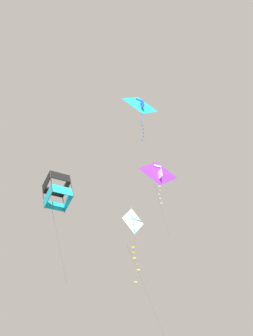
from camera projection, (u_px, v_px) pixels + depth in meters
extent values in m
pyramid|color=purple|center=(159.00, 173.00, 27.89)|extent=(2.46, 0.94, 1.57)
cube|color=white|center=(160.00, 174.00, 27.68)|extent=(0.23, 0.69, 0.80)
cube|color=white|center=(158.00, 166.00, 28.28)|extent=(0.61, 0.23, 0.17)
cylinder|color=#47474C|center=(160.00, 184.00, 27.36)|extent=(0.04, 0.04, 0.34)
cube|color=white|center=(159.00, 186.00, 27.29)|extent=(0.15, 0.11, 0.06)
cylinder|color=#47474C|center=(160.00, 188.00, 27.18)|extent=(0.07, 0.01, 0.34)
cube|color=white|center=(160.00, 190.00, 27.07)|extent=(0.14, 0.13, 0.06)
cylinder|color=#47474C|center=(160.00, 192.00, 27.00)|extent=(0.05, 0.07, 0.34)
cube|color=white|center=(159.00, 194.00, 26.93)|extent=(0.15, 0.11, 0.06)
cylinder|color=#47474C|center=(160.00, 196.00, 26.83)|extent=(0.06, 0.05, 0.34)
cube|color=white|center=(160.00, 198.00, 26.73)|extent=(0.16, 0.10, 0.06)
cylinder|color=#47474C|center=(161.00, 201.00, 26.68)|extent=(0.07, 0.12, 0.35)
cube|color=white|center=(162.00, 203.00, 26.63)|extent=(0.13, 0.14, 0.06)
cylinder|color=#47474C|center=(162.00, 210.00, 26.80)|extent=(0.80, 0.35, 4.16)
cube|color=black|center=(60.00, 177.00, 20.92)|extent=(1.24, 0.72, 0.59)
cube|color=black|center=(53.00, 192.00, 21.47)|extent=(1.24, 0.72, 0.59)
cube|color=black|center=(66.00, 187.00, 21.47)|extent=(0.51, 1.29, 1.11)
cube|color=black|center=(47.00, 182.00, 20.92)|extent=(0.51, 1.29, 1.11)
cube|color=#1EB2C6|center=(62.00, 190.00, 20.00)|extent=(1.24, 0.72, 0.59)
cube|color=#1EB2C6|center=(54.00, 206.00, 20.55)|extent=(1.24, 0.72, 0.59)
cube|color=#1EB2C6|center=(68.00, 200.00, 20.55)|extent=(0.51, 1.29, 1.11)
cube|color=#1EB2C6|center=(48.00, 196.00, 20.00)|extent=(0.51, 1.29, 1.11)
cylinder|color=#332D28|center=(71.00, 186.00, 20.73)|extent=(0.36, 0.86, 1.75)
cylinder|color=#332D28|center=(51.00, 181.00, 20.19)|extent=(0.36, 0.86, 1.75)
cylinder|color=#332D28|center=(63.00, 201.00, 21.28)|extent=(0.36, 0.86, 1.75)
cylinder|color=#332D28|center=(43.00, 196.00, 20.74)|extent=(0.36, 0.86, 1.75)
cylinder|color=#47474C|center=(59.00, 243.00, 19.55)|extent=(1.18, 0.42, 4.22)
cube|color=white|center=(133.00, 221.00, 22.34)|extent=(1.54, 0.85, 1.71)
cylinder|color=#1EB2C6|center=(133.00, 221.00, 22.33)|extent=(0.27, 0.35, 1.96)
cylinder|color=#1EB2C6|center=(133.00, 219.00, 22.41)|extent=(1.28, 0.62, 0.04)
cylinder|color=#47474C|center=(136.00, 239.00, 21.67)|extent=(0.05, 0.05, 0.33)
cube|color=yellow|center=(136.00, 241.00, 21.58)|extent=(0.07, 0.17, 0.06)
cylinder|color=#47474C|center=(135.00, 244.00, 21.51)|extent=(0.08, 0.15, 0.33)
cube|color=yellow|center=(133.00, 247.00, 21.45)|extent=(0.16, 0.10, 0.06)
cylinder|color=#47474C|center=(134.00, 250.00, 21.34)|extent=(0.07, 0.02, 0.33)
cube|color=yellow|center=(134.00, 252.00, 21.24)|extent=(0.15, 0.11, 0.06)
cylinder|color=#47474C|center=(134.00, 255.00, 21.16)|extent=(0.01, 0.04, 0.33)
cube|color=yellow|center=(134.00, 258.00, 21.08)|extent=(0.17, 0.04, 0.06)
cylinder|color=#47474C|center=(136.00, 261.00, 21.03)|extent=(0.04, 0.19, 0.34)
cube|color=yellow|center=(137.00, 264.00, 20.98)|extent=(0.06, 0.17, 0.06)
cylinder|color=#47474C|center=(138.00, 267.00, 20.88)|extent=(0.05, 0.06, 0.33)
cube|color=yellow|center=(138.00, 270.00, 20.79)|extent=(0.17, 0.04, 0.06)
cylinder|color=#47474C|center=(138.00, 273.00, 20.72)|extent=(0.04, 0.06, 0.33)
cube|color=yellow|center=(138.00, 276.00, 20.65)|extent=(0.04, 0.17, 0.06)
cylinder|color=#47474C|center=(137.00, 279.00, 20.57)|extent=(0.02, 0.11, 0.33)
cube|color=yellow|center=(136.00, 282.00, 20.48)|extent=(0.17, 0.06, 0.06)
cylinder|color=#47474C|center=(147.00, 293.00, 21.28)|extent=(1.97, 1.71, 6.06)
pyramid|color=#1EB2C6|center=(141.00, 105.00, 28.88)|extent=(2.38, 1.17, 1.47)
cube|color=blue|center=(142.00, 105.00, 28.67)|extent=(0.27, 0.71, 0.81)
cube|color=blue|center=(139.00, 100.00, 29.30)|extent=(0.59, 0.26, 0.16)
cylinder|color=#47474C|center=(142.00, 113.00, 28.30)|extent=(0.04, 0.02, 0.33)
cube|color=blue|center=(142.00, 114.00, 28.21)|extent=(0.17, 0.06, 0.06)
cylinder|color=#47474C|center=(142.00, 116.00, 28.13)|extent=(0.03, 0.07, 0.34)
cube|color=blue|center=(142.00, 118.00, 28.06)|extent=(0.17, 0.05, 0.06)
cylinder|color=#47474C|center=(141.00, 120.00, 27.99)|extent=(0.05, 0.05, 0.33)
cube|color=blue|center=(141.00, 122.00, 27.92)|extent=(0.16, 0.09, 0.06)
cylinder|color=#47474C|center=(141.00, 123.00, 27.82)|extent=(0.06, 0.06, 0.34)
cube|color=blue|center=(142.00, 125.00, 27.73)|extent=(0.15, 0.11, 0.06)
cylinder|color=#47474C|center=(142.00, 127.00, 27.65)|extent=(0.02, 0.08, 0.34)
cube|color=blue|center=(143.00, 129.00, 27.58)|extent=(0.07, 0.17, 0.06)
cylinder|color=#47474C|center=(143.00, 131.00, 27.50)|extent=(0.02, 0.07, 0.34)
cube|color=blue|center=(144.00, 133.00, 27.42)|extent=(0.04, 0.17, 0.06)
cylinder|color=#47474C|center=(144.00, 135.00, 27.36)|extent=(0.06, 0.02, 0.33)
cube|color=blue|center=(143.00, 137.00, 27.30)|extent=(0.16, 0.10, 0.06)
cylinder|color=#47474C|center=(143.00, 138.00, 27.20)|extent=(0.04, 0.11, 0.34)
cube|color=blue|center=(142.00, 140.00, 27.09)|extent=(0.13, 0.14, 0.06)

